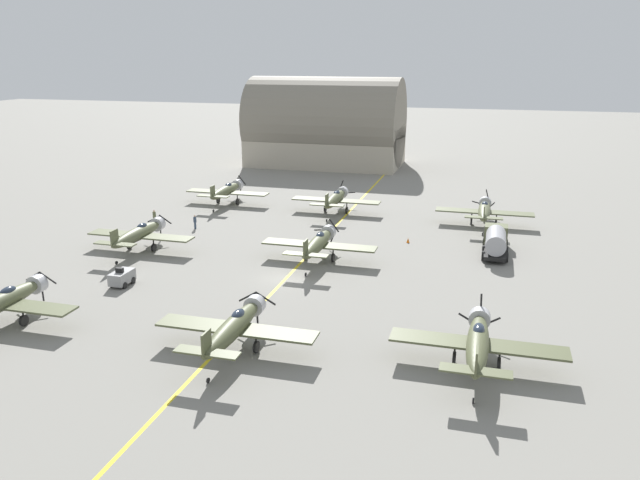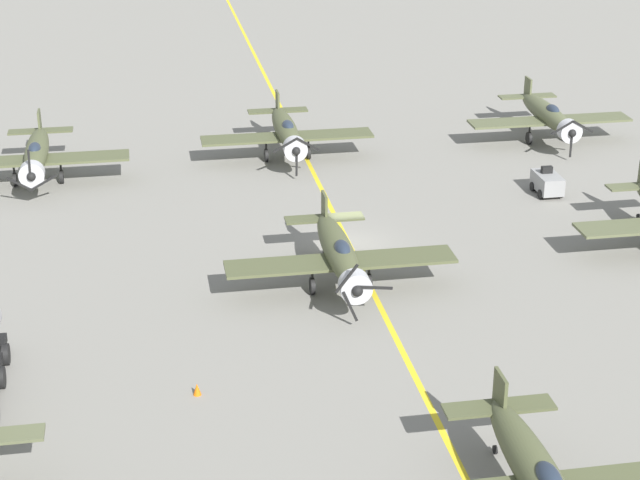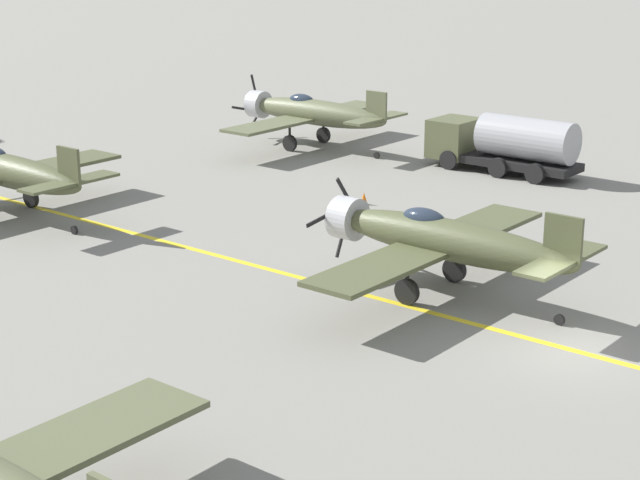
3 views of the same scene
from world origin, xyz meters
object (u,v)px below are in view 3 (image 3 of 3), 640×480
at_px(airplane_far_right, 312,112).
at_px(traffic_cone, 364,199).
at_px(airplane_mid_center, 441,239).
at_px(fuel_tanker, 503,143).
at_px(airplane_far_center, 4,171).

relative_size(airplane_far_right, traffic_cone, 21.82).
bearing_deg(airplane_far_right, airplane_mid_center, -121.44).
bearing_deg(airplane_far_right, fuel_tanker, -73.80).
height_order(airplane_far_right, airplane_mid_center, airplane_far_right).
bearing_deg(fuel_tanker, airplane_mid_center, -156.62).
distance_m(airplane_far_right, fuel_tanker, 11.54).
xyz_separation_m(airplane_far_center, airplane_mid_center, (3.28, -20.33, 0.00)).
relative_size(airplane_far_center, airplane_mid_center, 1.00).
distance_m(airplane_far_center, traffic_cone, 15.92).
height_order(airplane_far_center, traffic_cone, airplane_far_center).
xyz_separation_m(fuel_tanker, traffic_cone, (-9.61, 1.66, -1.24)).
bearing_deg(traffic_cone, airplane_far_center, 135.84).
distance_m(fuel_tanker, traffic_cone, 9.83).
relative_size(airplane_far_center, fuel_tanker, 1.50).
relative_size(airplane_far_right, fuel_tanker, 1.50).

